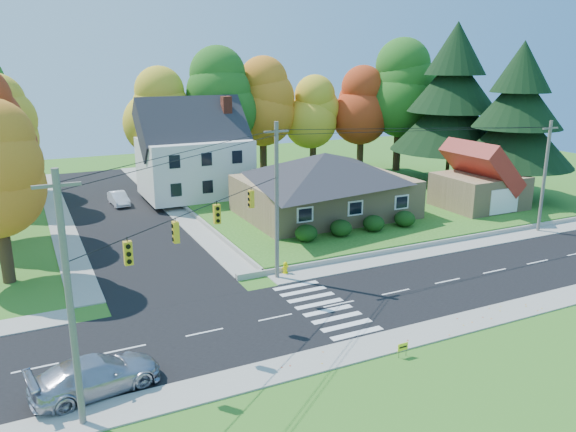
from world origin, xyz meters
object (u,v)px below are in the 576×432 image
object	(u,v)px
white_car	(119,198)
silver_sedan	(96,375)
fire_hydrant	(285,268)
ranch_house	(324,183)

from	to	relation	value
white_car	silver_sedan	bearing A→B (deg)	-105.00
silver_sedan	fire_hydrant	bearing A→B (deg)	-65.19
silver_sedan	fire_hydrant	distance (m)	15.65
silver_sedan	ranch_house	bearing A→B (deg)	-57.76
ranch_house	white_car	world-z (taller)	ranch_house
ranch_house	fire_hydrant	xyz separation A→B (m)	(-8.73, -10.40, -2.86)
ranch_house	fire_hydrant	size ratio (longest dim) A/B	17.00
silver_sedan	fire_hydrant	xyz separation A→B (m)	(12.97, 8.75, -0.39)
ranch_house	fire_hydrant	world-z (taller)	ranch_house
ranch_house	silver_sedan	xyz separation A→B (m)	(-21.70, -19.16, -2.47)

